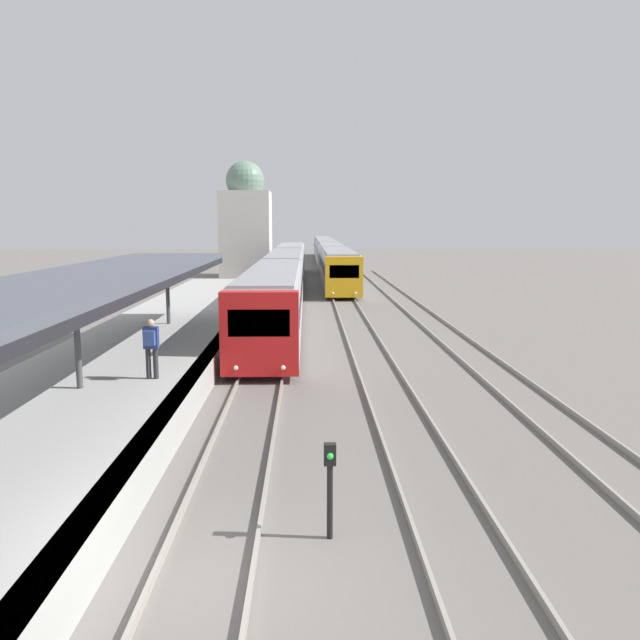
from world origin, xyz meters
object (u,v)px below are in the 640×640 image
person_on_platform (151,344)px  train_far (328,253)px  train_near (285,272)px  signal_post_near (330,480)px

person_on_platform → train_far: (6.76, 56.86, -0.19)m
train_near → signal_post_near: train_near is taller
person_on_platform → train_far: size_ratio=0.03×
train_near → person_on_platform: bearing=-95.6°
train_near → signal_post_near: size_ratio=30.42×
train_near → signal_post_near: bearing=-86.9°
train_near → signal_post_near: (1.90, -34.83, -0.71)m
train_far → train_near: bearing=-97.8°
train_far → signal_post_near: (-2.13, -64.02, -0.70)m
person_on_platform → train_far: train_far is taller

